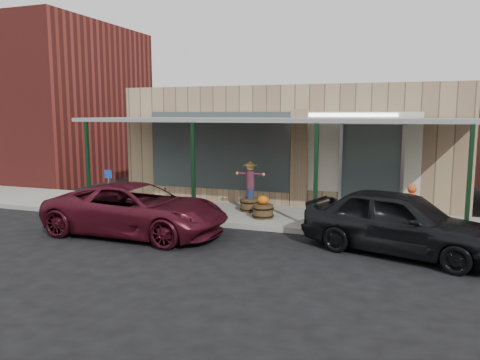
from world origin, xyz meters
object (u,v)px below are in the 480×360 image
(handicap_sign, at_px, (109,184))
(parked_sedan, at_px, (399,222))
(barrel_pumpkin, at_px, (263,210))
(car_maroon, at_px, (137,209))
(barrel_scarecrow, at_px, (250,194))

(handicap_sign, bearing_deg, parked_sedan, -8.22)
(barrel_pumpkin, xyz_separation_m, handicap_sign, (-5.10, -0.44, 0.58))
(handicap_sign, height_order, parked_sedan, parked_sedan)
(parked_sedan, bearing_deg, car_maroon, 111.99)
(barrel_scarecrow, bearing_deg, barrel_pumpkin, -66.04)
(handicap_sign, relative_size, parked_sedan, 0.27)
(barrel_pumpkin, height_order, car_maroon, car_maroon)
(barrel_scarecrow, relative_size, car_maroon, 0.33)
(car_maroon, bearing_deg, parked_sedan, -84.82)
(handicap_sign, xyz_separation_m, car_maroon, (2.29, -1.99, -0.29))
(barrel_pumpkin, bearing_deg, car_maroon, -139.19)
(parked_sedan, xyz_separation_m, car_maroon, (-6.68, -0.54, -0.07))
(barrel_scarecrow, bearing_deg, car_maroon, -139.12)
(barrel_scarecrow, height_order, car_maroon, barrel_scarecrow)
(handicap_sign, distance_m, car_maroon, 3.04)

